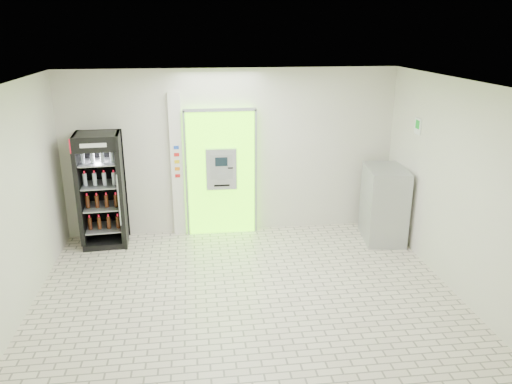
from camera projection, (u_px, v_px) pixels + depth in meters
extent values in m
plane|color=beige|center=(247.00, 296.00, 7.15)|extent=(6.00, 6.00, 0.00)
plane|color=silver|center=(231.00, 153.00, 9.04)|extent=(6.00, 0.00, 6.00)
plane|color=silver|center=(278.00, 290.00, 4.33)|extent=(6.00, 0.00, 6.00)
plane|color=silver|center=(11.00, 207.00, 6.32)|extent=(0.00, 5.00, 5.00)
plane|color=silver|center=(457.00, 188.00, 7.04)|extent=(0.00, 5.00, 5.00)
plane|color=white|center=(246.00, 83.00, 6.21)|extent=(6.00, 6.00, 0.00)
cube|color=#61EA0C|center=(221.00, 173.00, 9.06)|extent=(1.20, 0.12, 2.30)
cube|color=gray|center=(220.00, 110.00, 8.63)|extent=(1.28, 0.04, 0.06)
cube|color=gray|center=(186.00, 175.00, 8.91)|extent=(0.04, 0.04, 2.30)
cube|color=gray|center=(256.00, 172.00, 9.07)|extent=(0.04, 0.04, 2.30)
cube|color=black|center=(227.00, 207.00, 9.22)|extent=(0.62, 0.01, 0.67)
cube|color=black|center=(201.00, 129.00, 8.70)|extent=(0.22, 0.01, 0.18)
cube|color=#A0A3A7|center=(221.00, 169.00, 8.92)|extent=(0.55, 0.12, 0.75)
cube|color=black|center=(221.00, 162.00, 8.81)|extent=(0.22, 0.01, 0.16)
cube|color=gray|center=(222.00, 177.00, 8.90)|extent=(0.16, 0.01, 0.12)
cube|color=black|center=(230.00, 168.00, 8.87)|extent=(0.09, 0.01, 0.02)
cube|color=black|center=(222.00, 185.00, 8.95)|extent=(0.28, 0.01, 0.03)
cube|color=silver|center=(177.00, 166.00, 8.93)|extent=(0.22, 0.10, 2.60)
cube|color=#193FB2|center=(176.00, 147.00, 8.77)|extent=(0.09, 0.01, 0.06)
cube|color=red|center=(177.00, 155.00, 8.81)|extent=(0.09, 0.01, 0.06)
cube|color=yellow|center=(177.00, 162.00, 8.85)|extent=(0.09, 0.01, 0.06)
cube|color=orange|center=(177.00, 169.00, 8.89)|extent=(0.09, 0.01, 0.06)
cube|color=red|center=(178.00, 176.00, 8.93)|extent=(0.09, 0.01, 0.06)
cube|color=black|center=(102.00, 190.00, 8.59)|extent=(0.79, 0.73, 1.99)
cube|color=black|center=(105.00, 185.00, 8.89)|extent=(0.75, 0.10, 1.99)
cube|color=#BA091B|center=(93.00, 145.00, 8.01)|extent=(0.73, 0.06, 0.24)
cube|color=white|center=(93.00, 146.00, 8.00)|extent=(0.42, 0.03, 0.07)
cube|color=black|center=(107.00, 240.00, 8.89)|extent=(0.79, 0.73, 0.10)
cylinder|color=gray|center=(119.00, 200.00, 8.32)|extent=(0.03, 0.03, 0.89)
cube|color=gray|center=(106.00, 227.00, 8.81)|extent=(0.66, 0.62, 0.02)
cube|color=gray|center=(103.00, 206.00, 8.69)|extent=(0.66, 0.62, 0.02)
cube|color=gray|center=(101.00, 185.00, 8.56)|extent=(0.66, 0.62, 0.02)
cube|color=gray|center=(99.00, 162.00, 8.44)|extent=(0.66, 0.62, 0.02)
cube|color=#A0A3A7|center=(384.00, 204.00, 8.90)|extent=(0.80, 1.08, 1.33)
cube|color=gray|center=(366.00, 201.00, 8.84)|extent=(0.14, 0.97, 0.01)
cube|color=white|center=(418.00, 126.00, 8.16)|extent=(0.02, 0.22, 0.26)
cube|color=#0C851C|center=(417.00, 124.00, 8.15)|extent=(0.00, 0.14, 0.14)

